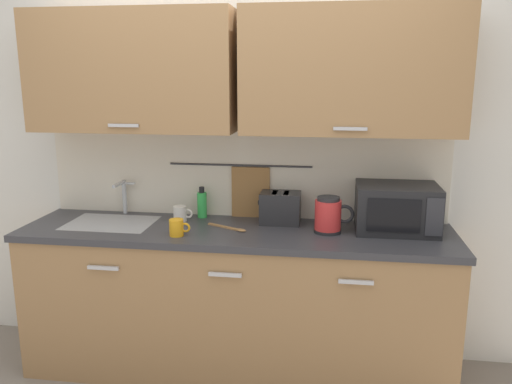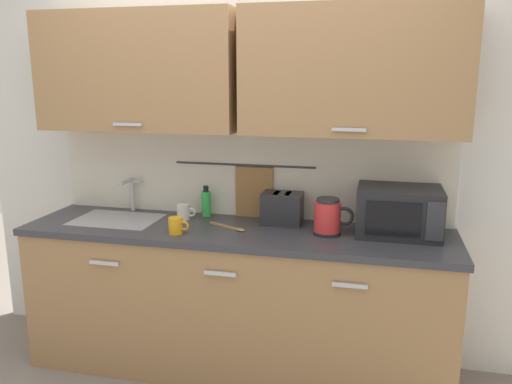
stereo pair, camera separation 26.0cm
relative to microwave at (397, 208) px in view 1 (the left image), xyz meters
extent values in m
cube|color=#997047|center=(-0.92, -0.11, -0.61)|extent=(2.50, 0.60, 0.86)
cube|color=#B7B7BC|center=(-1.61, -0.42, -0.30)|extent=(0.18, 0.02, 0.02)
cube|color=#B7B7BC|center=(-0.92, -0.42, -0.30)|extent=(0.18, 0.02, 0.02)
cube|color=#B7B7BC|center=(-0.24, -0.42, -0.30)|extent=(0.18, 0.02, 0.02)
cube|color=#333338|center=(-0.92, -0.11, -0.16)|extent=(2.53, 0.63, 0.04)
cube|color=#9EA0A5|center=(-1.70, -0.09, -0.18)|extent=(0.52, 0.38, 0.09)
cube|color=silver|center=(-0.92, 0.22, 0.21)|extent=(3.70, 0.06, 2.50)
cube|color=beige|center=(-0.92, 0.19, 0.14)|extent=(2.50, 0.01, 0.55)
cube|color=#997047|center=(-1.56, 0.03, 0.77)|extent=(1.23, 0.33, 0.70)
cube|color=#B7B7BC|center=(-1.56, -0.15, 0.47)|extent=(0.18, 0.01, 0.02)
cube|color=#997047|center=(-0.29, 0.03, 0.77)|extent=(1.23, 0.33, 0.70)
cube|color=#B7B7BC|center=(-0.29, -0.15, 0.47)|extent=(0.18, 0.01, 0.02)
cylinder|color=#333338|center=(-0.94, 0.17, 0.19)|extent=(0.90, 0.01, 0.01)
cube|color=olive|center=(-0.88, 0.17, 0.01)|extent=(0.24, 0.02, 0.34)
cylinder|color=#B2B5BA|center=(-1.70, 0.14, -0.03)|extent=(0.03, 0.03, 0.22)
cylinder|color=#B2B5BA|center=(-1.70, 0.06, 0.07)|extent=(0.02, 0.16, 0.02)
cube|color=#B2B5BA|center=(-1.66, 0.14, 0.06)|extent=(0.07, 0.02, 0.01)
cube|color=black|center=(0.00, 0.00, 0.00)|extent=(0.46, 0.34, 0.27)
cube|color=black|center=(-0.04, -0.17, 0.00)|extent=(0.29, 0.01, 0.18)
cube|color=#2D2D33|center=(0.18, -0.17, 0.00)|extent=(0.09, 0.01, 0.21)
cylinder|color=black|center=(-0.39, -0.09, -0.13)|extent=(0.16, 0.16, 0.02)
cylinder|color=red|center=(-0.39, -0.09, -0.03)|extent=(0.15, 0.15, 0.17)
cylinder|color=#262628|center=(-0.39, -0.09, 0.06)|extent=(0.13, 0.13, 0.02)
torus|color=black|center=(-0.30, -0.09, -0.02)|extent=(0.11, 0.02, 0.11)
cylinder|color=green|center=(-1.18, 0.12, -0.06)|extent=(0.06, 0.06, 0.16)
cylinder|color=black|center=(-1.18, 0.12, 0.04)|extent=(0.03, 0.03, 0.04)
cylinder|color=silver|center=(-1.29, 0.01, -0.09)|extent=(0.08, 0.08, 0.09)
torus|color=silver|center=(-1.24, 0.01, -0.09)|extent=(0.06, 0.01, 0.06)
cube|color=#232326|center=(-0.68, 0.06, -0.04)|extent=(0.24, 0.17, 0.19)
cube|color=black|center=(-0.71, 0.06, 0.05)|extent=(0.03, 0.12, 0.01)
cube|color=black|center=(-0.64, 0.06, 0.05)|extent=(0.03, 0.12, 0.01)
cube|color=black|center=(-0.81, 0.06, -0.01)|extent=(0.02, 0.02, 0.02)
cylinder|color=orange|center=(-1.23, -0.28, -0.09)|extent=(0.08, 0.08, 0.09)
torus|color=orange|center=(-1.17, -0.28, -0.09)|extent=(0.06, 0.01, 0.06)
cube|color=#9E7042|center=(-1.00, -0.08, -0.13)|extent=(0.20, 0.12, 0.01)
ellipsoid|color=#9E7042|center=(-0.88, -0.15, -0.13)|extent=(0.07, 0.06, 0.01)
camera|label=1|loc=(-0.38, -2.96, 0.75)|focal=36.24mm
camera|label=2|loc=(-0.13, -2.91, 0.75)|focal=36.24mm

